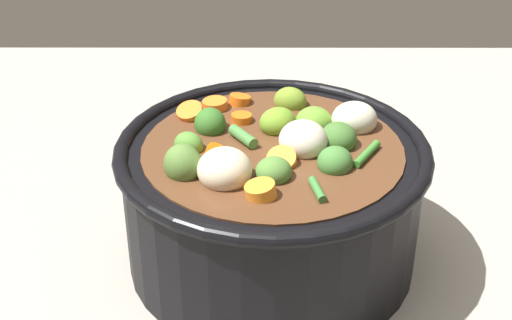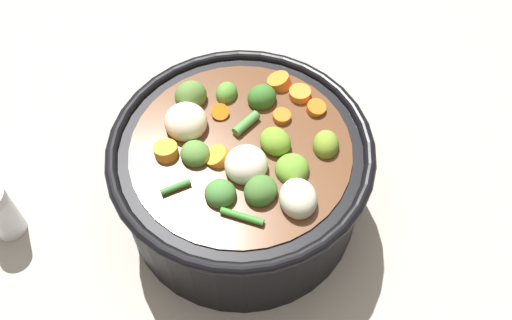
% 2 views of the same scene
% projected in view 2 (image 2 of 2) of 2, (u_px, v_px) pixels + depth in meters
% --- Properties ---
extents(ground_plane, '(1.10, 1.10, 0.00)m').
position_uv_depth(ground_plane, '(243.00, 205.00, 0.71)').
color(ground_plane, '#9E998E').
extents(cooking_pot, '(0.29, 0.29, 0.15)m').
position_uv_depth(cooking_pot, '(242.00, 175.00, 0.65)').
color(cooking_pot, black).
rests_on(cooking_pot, ground_plane).
extents(salt_shaker, '(0.04, 0.04, 0.08)m').
position_uv_depth(salt_shaker, '(0.00, 212.00, 0.66)').
color(salt_shaker, silver).
rests_on(salt_shaker, ground_plane).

